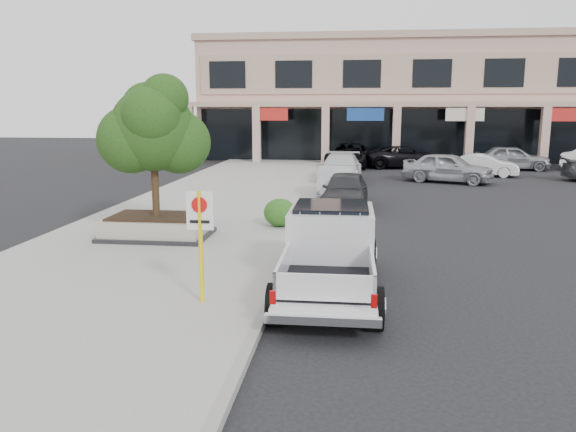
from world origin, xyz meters
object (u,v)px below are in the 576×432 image
Objects in this scene: planter_tree at (159,130)px; lot_car_e at (512,158)px; curb_car_a at (345,190)px; planter at (157,226)px; pickup_truck at (329,254)px; lot_car_a at (448,168)px; lot_car_b at (484,165)px; lot_car_d at (406,157)px; curb_car_d at (349,155)px; no_parking_sign at (200,231)px; curb_car_b at (335,183)px; curb_car_c at (340,168)px.

planter_tree is 27.65m from lot_car_e.
curb_car_a is at bearing 151.49° from lot_car_e.
planter is at bearing -127.72° from curb_car_a.
pickup_truck is 20.47m from lot_car_a.
lot_car_b is (13.55, 18.43, -2.75)m from planter_tree.
lot_car_e reaches higher than lot_car_d.
lot_car_d is at bearing 58.09° from lot_car_b.
lot_car_d is at bearing 5.95° from curb_car_d.
planter_tree is at bearing 152.22° from lot_car_d.
curb_car_b is (2.18, 14.30, -0.89)m from no_parking_sign.
lot_car_b is at bearing 47.15° from curb_car_b.
planter_tree is at bearing -127.72° from curb_car_a.
curb_car_a is (5.63, 6.52, 0.27)m from planter.
lot_car_e is (6.88, -0.37, 0.05)m from lot_car_d.
lot_car_a is at bearing 68.79° from no_parking_sign.
curb_car_a is 0.97× the size of curb_car_b.
curb_car_a is (5.49, 6.37, -2.67)m from planter_tree.
curb_car_d is 1.23× the size of lot_car_a.
planter_tree is at bearing -122.30° from curb_car_b.
planter_tree reaches higher than pickup_truck.
lot_car_d is at bearing 81.24° from pickup_truck.
planter is 18.94m from lot_car_a.
curb_car_b is 17.68m from lot_car_e.
no_parking_sign is 0.51× the size of curb_car_b.
pickup_truck is 1.21× the size of lot_car_a.
lot_car_d reaches higher than curb_car_a.
curb_car_b is 0.76× the size of curb_car_d.
no_parking_sign reaches higher than lot_car_b.
planter_tree is at bearing -106.00° from curb_car_c.
curb_car_b is at bearing 105.60° from curb_car_a.
planter_tree reaches higher than lot_car_d.
no_parking_sign is (2.82, -5.73, -1.78)m from planter_tree.
planter is at bearing 156.48° from lot_car_b.
lot_car_d is (-1.63, 7.43, -0.07)m from lot_car_a.
no_parking_sign is 26.46m from lot_car_b.
curb_car_c is 1.11× the size of lot_car_a.
lot_car_b is at bearing 53.69° from planter_tree.
lot_car_d is (3.96, 27.11, -0.16)m from pickup_truck.
planter is 0.80× the size of planter_tree.
lot_car_b is at bearing 59.37° from curb_car_a.
lot_car_e is (16.33, 22.41, 0.33)m from planter.
lot_car_d is at bearing 79.86° from curb_car_a.
planter_tree is 15.77m from curb_car_c.
lot_car_a is (5.59, 19.69, -0.10)m from pickup_truck.
curb_car_a is (0.14, 10.85, -0.17)m from pickup_truck.
lot_car_b is 0.74× the size of lot_car_d.
lot_car_b is (8.11, -4.28, -0.17)m from curb_car_d.
lot_car_a is (5.94, 6.64, 0.08)m from curb_car_b.
curb_car_a is 14.51m from lot_car_b.
planter_tree is at bearing 166.83° from lot_car_a.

